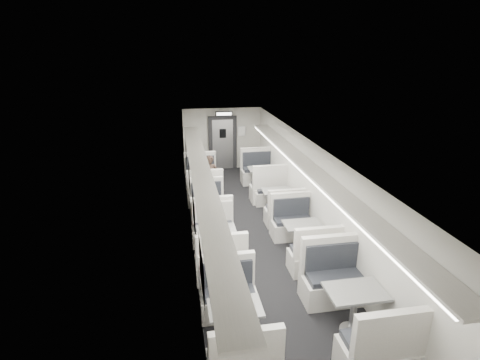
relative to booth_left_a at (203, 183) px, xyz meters
name	(u,v)px	position (x,y,z in m)	size (l,w,h in m)	color
room	(254,196)	(1.00, -3.32, 0.81)	(3.24, 12.24, 2.64)	black
booth_left_a	(203,183)	(0.00, 0.00, 0.00)	(1.09, 2.20, 1.18)	silver
booth_left_b	(209,213)	(0.00, -2.24, -0.04)	(0.97, 1.97, 1.05)	silver
booth_left_c	(217,244)	(0.00, -4.03, -0.01)	(1.05, 2.13, 1.14)	silver
booth_left_d	(235,325)	(0.00, -6.68, -0.02)	(1.03, 2.08, 1.11)	silver
booth_right_a	(263,179)	(2.00, -0.03, 0.02)	(1.14, 2.31, 1.24)	silver
booth_right_b	(277,201)	(2.00, -1.81, -0.03)	(1.00, 2.02, 1.08)	silver
booth_right_c	(302,238)	(2.00, -4.09, -0.01)	(1.05, 2.13, 1.14)	silver
booth_right_d	(353,310)	(2.00, -6.73, 0.03)	(1.16, 2.35, 1.26)	silver
passenger	(211,177)	(0.23, -0.35, 0.31)	(0.51, 0.34, 1.40)	black
window_a	(186,155)	(-0.49, 0.08, 0.96)	(0.02, 1.18, 0.84)	black
window_b	(189,177)	(-0.49, -2.12, 0.96)	(0.02, 1.18, 0.84)	black
window_c	(194,211)	(-0.49, -4.32, 0.96)	(0.02, 1.18, 0.84)	black
window_d	(202,270)	(-0.49, -6.52, 0.96)	(0.02, 1.18, 0.84)	black
luggage_rack_left	(202,174)	(-0.24, -3.62, 1.52)	(0.46, 10.40, 0.09)	silver
luggage_rack_right	(309,169)	(2.24, -3.62, 1.52)	(0.46, 10.40, 0.09)	silver
vestibule_door	(223,143)	(1.00, 2.62, 0.65)	(1.10, 0.13, 2.10)	black
exit_sign	(224,114)	(1.00, 2.13, 1.89)	(0.62, 0.12, 0.16)	black
wall_notice	(242,131)	(1.75, 2.60, 1.11)	(0.32, 0.02, 0.40)	silver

